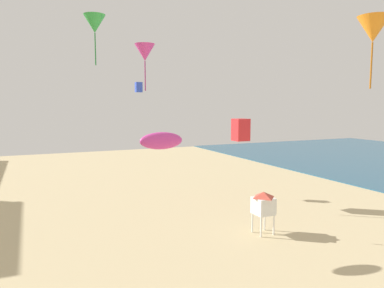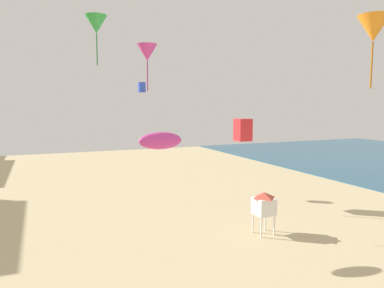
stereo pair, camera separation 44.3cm
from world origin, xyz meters
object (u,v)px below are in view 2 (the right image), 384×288
object	(u,v)px
kite_blue_box	(142,87)
kite_red_box_2	(243,130)
kite_green_delta	(96,24)
kite_magenta_delta	(147,53)
kite_orange_delta	(373,29)
lifeguard_stand	(264,204)
kite_magenta_parafoil	(161,141)

from	to	relation	value
kite_blue_box	kite_red_box_2	world-z (taller)	kite_blue_box
kite_green_delta	kite_magenta_delta	distance (m)	5.51
kite_orange_delta	kite_magenta_delta	world-z (taller)	kite_magenta_delta
lifeguard_stand	kite_blue_box	bearing A→B (deg)	100.52
lifeguard_stand	kite_red_box_2	world-z (taller)	kite_red_box_2
kite_green_delta	kite_red_box_2	distance (m)	12.71
lifeguard_stand	kite_magenta_parafoil	xyz separation A→B (m)	(-6.39, -0.02, 4.01)
kite_orange_delta	kite_red_box_2	xyz separation A→B (m)	(0.20, 11.47, -5.29)
kite_green_delta	kite_magenta_delta	xyz separation A→B (m)	(4.24, 3.36, -1.05)
lifeguard_stand	kite_magenta_delta	distance (m)	14.31
kite_green_delta	kite_magenta_parafoil	distance (m)	9.45
kite_orange_delta	kite_magenta_parafoil	distance (m)	11.22
kite_blue_box	kite_magenta_parafoil	world-z (taller)	kite_blue_box
kite_orange_delta	kite_blue_box	world-z (taller)	kite_orange_delta
kite_blue_box	kite_green_delta	xyz separation A→B (m)	(-4.84, -7.27, 3.47)
kite_orange_delta	kite_red_box_2	world-z (taller)	kite_orange_delta
lifeguard_stand	kite_orange_delta	bearing A→B (deg)	-74.43
kite_green_delta	kite_red_box_2	size ratio (longest dim) A/B	1.83
lifeguard_stand	kite_blue_box	size ratio (longest dim) A/B	2.94
kite_orange_delta	kite_red_box_2	size ratio (longest dim) A/B	1.95
lifeguard_stand	kite_magenta_parafoil	size ratio (longest dim) A/B	1.12
kite_magenta_delta	kite_orange_delta	bearing A→B (deg)	-67.21
kite_blue_box	kite_red_box_2	size ratio (longest dim) A/B	0.52
lifeguard_stand	kite_red_box_2	bearing A→B (deg)	65.67
kite_blue_box	kite_red_box_2	bearing A→B (deg)	-51.34
kite_blue_box	kite_magenta_parafoil	xyz separation A→B (m)	(-2.71, -13.46, -3.36)
kite_blue_box	kite_green_delta	world-z (taller)	kite_green_delta
kite_green_delta	kite_red_box_2	world-z (taller)	kite_green_delta
kite_orange_delta	kite_blue_box	distance (m)	19.71
kite_orange_delta	kite_red_box_2	bearing A→B (deg)	89.02
kite_orange_delta	kite_magenta_parafoil	xyz separation A→B (m)	(-8.37, 5.33, -5.24)
lifeguard_stand	kite_magenta_parafoil	bearing A→B (deg)	175.41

